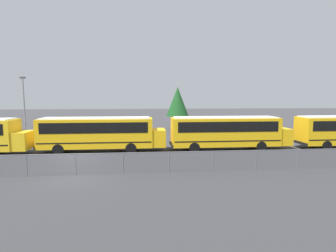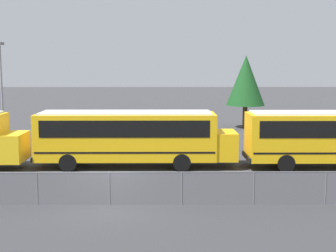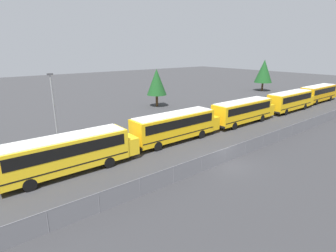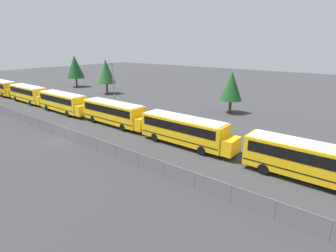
{
  "view_description": "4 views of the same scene",
  "coord_description": "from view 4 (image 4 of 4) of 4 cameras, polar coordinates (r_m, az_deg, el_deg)",
  "views": [
    {
      "loc": [
        4.42,
        -17.13,
        5.05
      ],
      "look_at": [
        6.75,
        7.59,
        2.34
      ],
      "focal_mm": 28.0,
      "sensor_mm": 36.0,
      "label": 1
    },
    {
      "loc": [
        2.32,
        -19.19,
        5.95
      ],
      "look_at": [
        2.51,
        7.08,
        2.43
      ],
      "focal_mm": 50.0,
      "sensor_mm": 36.0,
      "label": 2
    },
    {
      "loc": [
        -17.77,
        -13.95,
        9.97
      ],
      "look_at": [
        -0.8,
        7.32,
        1.97
      ],
      "focal_mm": 28.0,
      "sensor_mm": 36.0,
      "label": 3
    },
    {
      "loc": [
        27.92,
        -15.39,
        10.81
      ],
      "look_at": [
        10.66,
        6.3,
        2.13
      ],
      "focal_mm": 28.0,
      "sensor_mm": 36.0,
      "label": 4
    }
  ],
  "objects": [
    {
      "name": "light_pole",
      "position": [
        49.7,
        -11.81,
        9.3
      ],
      "size": [
        0.6,
        0.24,
        7.51
      ],
      "color": "gray",
      "rests_on": "ground_plane"
    },
    {
      "name": "fence",
      "position": [
        33.43,
        -21.53,
        -1.41
      ],
      "size": [
        97.55,
        0.07,
        1.44
      ],
      "color": "#9EA0A5",
      "rests_on": "ground_plane"
    },
    {
      "name": "tree_0",
      "position": [
        73.82,
        -19.59,
        12.06
      ],
      "size": [
        4.44,
        4.44,
        8.12
      ],
      "color": "#51381E",
      "rests_on": "ground_plane"
    },
    {
      "name": "tree_2",
      "position": [
        43.66,
        13.66,
        8.42
      ],
      "size": [
        3.52,
        3.52,
        6.69
      ],
      "color": "#51381E",
      "rests_on": "ground_plane"
    },
    {
      "name": "road_strip",
      "position": [
        31.37,
        -30.81,
        -5.35
      ],
      "size": [
        131.48,
        12.0,
        0.01
      ],
      "color": "#333335",
      "rests_on": "ground_plane"
    },
    {
      "name": "tree_3",
      "position": [
        61.41,
        -13.38,
        11.47
      ],
      "size": [
        4.07,
        4.07,
        7.64
      ],
      "color": "#51381E",
      "rests_on": "ground_plane"
    },
    {
      "name": "ground_plane",
      "position": [
        33.66,
        -21.39,
        -2.6
      ],
      "size": [
        200.0,
        200.0,
        0.0
      ],
      "primitive_type": "plane",
      "color": "#38383A"
    },
    {
      "name": "school_bus_2",
      "position": [
        46.19,
        -21.85,
        5.02
      ],
      "size": [
        11.5,
        2.54,
        3.22
      ],
      "color": "yellow",
      "rests_on": "ground_plane"
    },
    {
      "name": "school_bus_5",
      "position": [
        24.18,
        28.95,
        -6.51
      ],
      "size": [
        11.5,
        2.54,
        3.22
      ],
      "color": "yellow",
      "rests_on": "ground_plane"
    },
    {
      "name": "school_bus_1",
      "position": [
        57.15,
        -28.08,
        6.39
      ],
      "size": [
        11.5,
        2.54,
        3.22
      ],
      "color": "yellow",
      "rests_on": "ground_plane"
    },
    {
      "name": "school_bus_0",
      "position": [
        68.63,
        -32.44,
        7.25
      ],
      "size": [
        11.5,
        2.54,
        3.22
      ],
      "color": "orange",
      "rests_on": "ground_plane"
    },
    {
      "name": "school_bus_4",
      "position": [
        28.73,
        3.71,
        -0.69
      ],
      "size": [
        11.5,
        2.54,
        3.22
      ],
      "color": "yellow",
      "rests_on": "ground_plane"
    },
    {
      "name": "school_bus_3",
      "position": [
        36.81,
        -11.63,
        3.03
      ],
      "size": [
        11.5,
        2.54,
        3.22
      ],
      "color": "yellow",
      "rests_on": "ground_plane"
    }
  ]
}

